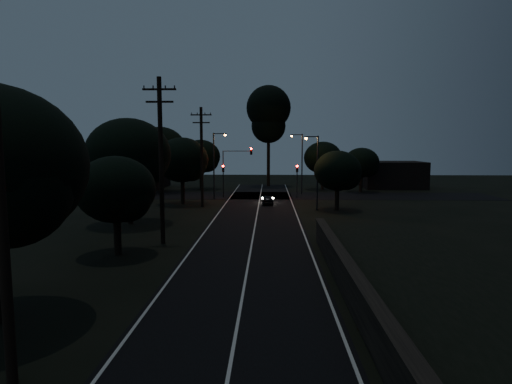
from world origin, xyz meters
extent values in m
plane|color=black|center=(0.00, 0.00, 0.00)|extent=(160.00, 160.00, 0.00)
cube|color=black|center=(0.00, 22.00, 0.01)|extent=(8.00, 70.00, 0.02)
cube|color=black|center=(0.00, 42.00, 0.01)|extent=(60.00, 8.00, 0.02)
cube|color=beige|center=(0.00, 22.00, 0.03)|extent=(0.12, 70.00, 0.01)
cube|color=beige|center=(-3.75, 22.00, 0.03)|extent=(0.12, 70.00, 0.01)
cube|color=beige|center=(3.75, 22.00, 0.03)|extent=(0.12, 70.00, 0.01)
cube|color=black|center=(4.60, 3.00, 0.75)|extent=(0.40, 26.00, 1.50)
cube|color=black|center=(4.60, 3.00, 1.55)|extent=(0.55, 26.00, 0.10)
cube|color=black|center=(8.00, 3.00, 0.60)|extent=(6.50, 26.00, 1.20)
cylinder|color=black|center=(-6.00, 15.00, 5.50)|extent=(0.30, 0.30, 11.00)
cube|color=black|center=(-6.00, 15.00, 10.20)|extent=(2.20, 0.12, 0.12)
cube|color=black|center=(-6.00, 15.00, 9.40)|extent=(1.80, 0.12, 0.12)
cylinder|color=black|center=(-6.00, 32.00, 5.25)|extent=(0.30, 0.30, 10.50)
cube|color=black|center=(-6.00, 32.00, 9.70)|extent=(2.20, 0.12, 0.12)
cube|color=black|center=(-6.00, 32.00, 8.90)|extent=(1.80, 0.12, 0.12)
sphere|color=black|center=(-7.77, 1.30, 5.18)|extent=(4.20, 4.20, 4.20)
cylinder|color=black|center=(-8.00, 12.00, 1.11)|extent=(0.44, 0.44, 2.22)
ellipsoid|color=black|center=(-8.00, 12.00, 3.98)|extent=(4.70, 4.70, 4.00)
sphere|color=black|center=(-7.18, 11.53, 3.51)|extent=(2.82, 2.82, 2.82)
cylinder|color=black|center=(-10.50, 22.00, 1.61)|extent=(0.44, 0.44, 3.23)
ellipsoid|color=black|center=(-10.50, 22.00, 5.84)|extent=(6.97, 6.97, 5.92)
sphere|color=black|center=(-9.28, 21.30, 5.14)|extent=(4.18, 4.18, 4.18)
cylinder|color=black|center=(-8.50, 34.00, 1.37)|extent=(0.44, 0.44, 2.73)
ellipsoid|color=black|center=(-8.50, 34.00, 4.92)|extent=(5.83, 5.83, 4.96)
sphere|color=black|center=(-7.48, 33.42, 4.34)|extent=(3.50, 3.50, 3.50)
cylinder|color=black|center=(-9.00, 50.00, 1.35)|extent=(0.44, 0.44, 2.69)
ellipsoid|color=black|center=(-9.00, 50.00, 4.86)|extent=(5.77, 5.77, 4.90)
sphere|color=black|center=(-7.99, 49.42, 4.28)|extent=(3.46, 3.46, 3.46)
cylinder|color=black|center=(-14.00, 46.00, 1.69)|extent=(0.44, 0.44, 3.37)
ellipsoid|color=black|center=(-14.00, 46.00, 6.04)|extent=(7.10, 7.10, 6.04)
sphere|color=black|center=(-12.76, 45.29, 5.33)|extent=(4.26, 4.26, 4.26)
cylinder|color=black|center=(9.00, 50.00, 1.29)|extent=(0.44, 0.44, 2.58)
ellipsoid|color=black|center=(9.00, 50.00, 4.67)|extent=(5.56, 5.56, 4.73)
sphere|color=black|center=(9.97, 49.44, 4.11)|extent=(3.34, 3.34, 3.34)
cylinder|color=black|center=(14.00, 47.00, 1.14)|extent=(0.44, 0.44, 2.28)
ellipsoid|color=black|center=(14.00, 47.00, 4.10)|extent=(4.86, 4.86, 4.13)
sphere|color=black|center=(14.85, 46.51, 3.61)|extent=(2.92, 2.92, 2.92)
cylinder|color=black|center=(8.00, 30.00, 1.12)|extent=(0.44, 0.44, 2.23)
ellipsoid|color=black|center=(8.00, 30.00, 4.01)|extent=(4.74, 4.74, 4.03)
sphere|color=black|center=(8.83, 29.53, 3.54)|extent=(2.84, 2.84, 2.84)
cylinder|color=black|center=(1.00, 55.00, 4.35)|extent=(0.50, 0.50, 8.70)
sphere|color=black|center=(1.00, 55.00, 12.33)|extent=(6.96, 6.96, 6.96)
sphere|color=black|center=(1.00, 55.00, 9.49)|extent=(5.38, 5.38, 5.38)
cube|color=black|center=(-20.00, 52.00, 2.20)|extent=(10.00, 8.00, 4.40)
cube|color=black|center=(20.00, 53.00, 2.00)|extent=(9.00, 7.00, 4.00)
cylinder|color=black|center=(-4.60, 40.00, 1.60)|extent=(0.12, 0.12, 3.20)
cube|color=black|center=(-4.60, 40.00, 3.65)|extent=(0.28, 0.22, 0.90)
sphere|color=#FF0705|center=(-4.60, 39.87, 3.95)|extent=(0.22, 0.22, 0.22)
cylinder|color=black|center=(4.60, 40.00, 1.60)|extent=(0.12, 0.12, 3.20)
cube|color=black|center=(4.60, 40.00, 3.65)|extent=(0.28, 0.22, 0.90)
sphere|color=#FF0705|center=(4.60, 39.87, 3.95)|extent=(0.22, 0.22, 0.22)
cylinder|color=black|center=(-4.60, 40.00, 2.50)|extent=(0.12, 0.12, 5.00)
cube|color=black|center=(-1.10, 40.00, 5.80)|extent=(0.28, 0.22, 0.90)
sphere|color=#FF0705|center=(-1.10, 39.87, 6.10)|extent=(0.22, 0.22, 0.22)
cube|color=black|center=(-2.85, 40.00, 5.80)|extent=(3.50, 0.08, 0.08)
cylinder|color=black|center=(-5.50, 38.00, 4.00)|extent=(0.16, 0.16, 8.00)
cube|color=black|center=(-4.80, 38.00, 7.90)|extent=(1.40, 0.10, 0.10)
cube|color=black|center=(-4.10, 38.00, 7.85)|extent=(0.35, 0.22, 0.12)
sphere|color=orange|center=(-4.10, 38.00, 7.75)|extent=(0.26, 0.26, 0.26)
cylinder|color=black|center=(5.50, 44.00, 4.00)|extent=(0.16, 0.16, 8.00)
cube|color=black|center=(4.80, 44.00, 7.90)|extent=(1.40, 0.10, 0.10)
cube|color=black|center=(4.10, 44.00, 7.85)|extent=(0.35, 0.22, 0.12)
sphere|color=orange|center=(4.10, 44.00, 7.75)|extent=(0.26, 0.26, 0.26)
cylinder|color=black|center=(6.00, 30.00, 3.75)|extent=(0.16, 0.16, 7.50)
cube|color=black|center=(5.40, 30.00, 7.40)|extent=(1.20, 0.10, 0.10)
cube|color=black|center=(4.80, 30.00, 7.35)|extent=(0.35, 0.22, 0.12)
sphere|color=orange|center=(4.80, 30.00, 7.25)|extent=(0.26, 0.26, 0.26)
imported|color=black|center=(0.99, 33.93, 0.52)|extent=(1.24, 3.04, 1.03)
camera|label=1|loc=(1.16, -13.05, 6.67)|focal=30.00mm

